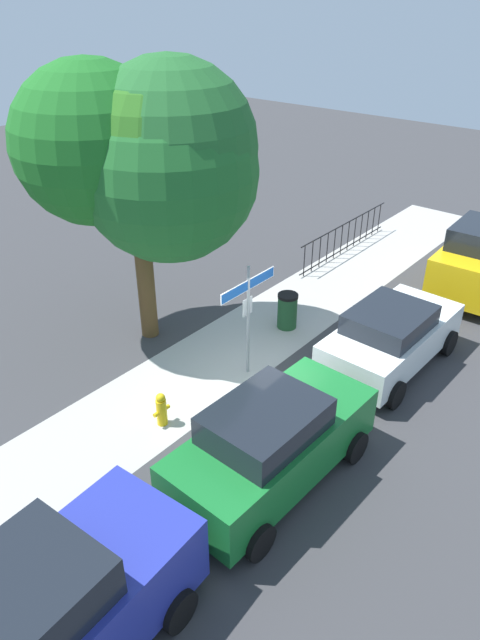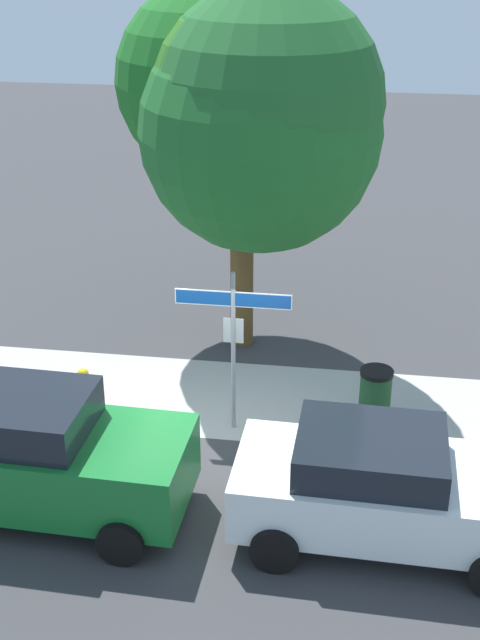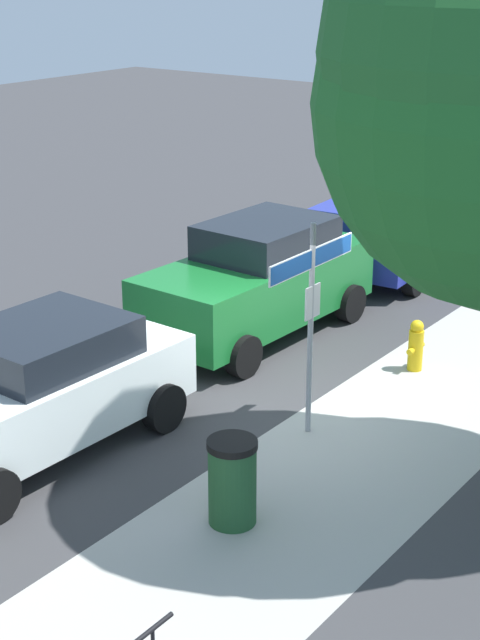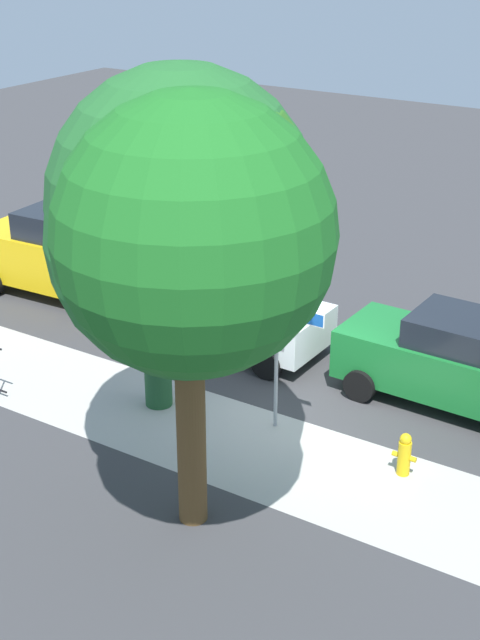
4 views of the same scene
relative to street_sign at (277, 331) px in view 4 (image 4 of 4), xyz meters
name	(u,v)px [view 4 (image 4 of 4)]	position (x,y,z in m)	size (l,w,h in m)	color
ground_plane	(300,420)	(-0.30, -0.40, -1.91)	(60.00, 60.00, 0.00)	#38383A
sidewalk_strip	(172,421)	(1.70, 0.90, -1.91)	(24.00, 2.60, 0.00)	#AAA8A2
street_sign	(277,331)	(0.00, 0.00, 0.00)	(1.83, 0.07, 2.77)	#9EA0A5
shade_tree	(190,219)	(-0.10, 2.69, 2.82)	(4.87, 5.15, 6.81)	brown
car_green	(454,360)	(-2.42, -2.51, -0.99)	(4.29, 2.07, 1.83)	#176D2C
car_white	(236,311)	(2.39, -2.42, -1.09)	(4.09, 2.07, 1.60)	white
car_yellow	(60,253)	(7.60, -2.63, -0.85)	(4.22, 2.18, 2.16)	yellow
fire_hydrant	(404,454)	(-2.60, 0.20, -1.53)	(0.42, 0.22, 0.78)	yellow
trash_bin	(158,381)	(2.29, 0.50, -1.42)	(0.55, 0.55, 0.98)	#1E4C28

